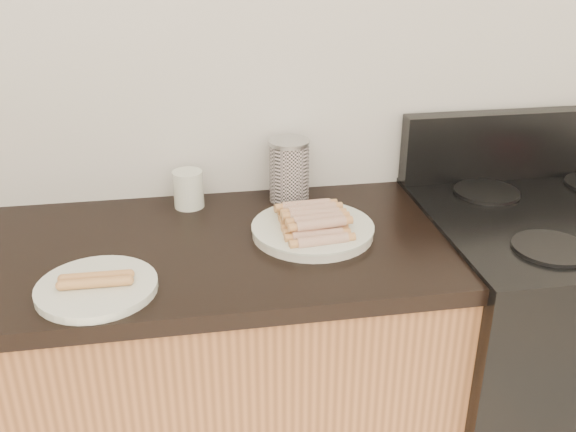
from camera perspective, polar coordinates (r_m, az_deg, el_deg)
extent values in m
cube|color=silver|center=(1.73, -2.44, 14.61)|extent=(4.00, 0.04, 2.60)
cube|color=#A56337|center=(1.88, -23.15, -16.32)|extent=(2.20, 0.59, 0.86)
cube|color=black|center=(2.05, 21.98, -11.65)|extent=(0.76, 0.65, 0.90)
cube|color=black|center=(1.83, 24.24, -0.03)|extent=(0.76, 0.65, 0.01)
cube|color=black|center=(2.02, 20.55, 6.04)|extent=(0.76, 0.06, 0.20)
cylinder|color=black|center=(1.61, 22.37, -2.66)|extent=(0.18, 0.18, 0.01)
cylinder|color=black|center=(1.88, 17.24, 2.05)|extent=(0.18, 0.18, 0.01)
cylinder|color=silver|center=(1.58, 2.21, -1.33)|extent=(0.36, 0.36, 0.02)
cylinder|color=white|center=(1.41, -16.63, -6.13)|extent=(0.34, 0.34, 0.02)
cylinder|color=brown|center=(1.49, 2.98, -2.19)|extent=(0.12, 0.03, 0.03)
cylinder|color=brown|center=(1.51, 2.75, -1.71)|extent=(0.12, 0.03, 0.03)
cylinder|color=brown|center=(1.54, 2.53, -1.25)|extent=(0.12, 0.03, 0.03)
cylinder|color=brown|center=(1.56, 2.32, -0.80)|extent=(0.12, 0.03, 0.03)
cylinder|color=brown|center=(1.59, 2.12, -0.37)|extent=(0.12, 0.03, 0.03)
cylinder|color=brown|center=(1.61, 1.92, 0.06)|extent=(0.12, 0.03, 0.03)
cylinder|color=brown|center=(1.64, 1.73, 0.47)|extent=(0.12, 0.03, 0.03)
cylinder|color=brown|center=(1.66, 1.54, 0.86)|extent=(0.12, 0.03, 0.03)
cylinder|color=brown|center=(1.51, 2.66, -0.73)|extent=(0.12, 0.03, 0.03)
cylinder|color=brown|center=(1.54, 2.44, -0.28)|extent=(0.12, 0.03, 0.03)
cylinder|color=brown|center=(1.56, 2.23, 0.15)|extent=(0.12, 0.03, 0.03)
cylinder|color=brown|center=(1.59, 2.03, 0.57)|extent=(0.12, 0.03, 0.03)
cylinder|color=brown|center=(1.61, 1.83, 0.98)|extent=(0.12, 0.03, 0.03)
cylinder|color=#B67E4E|center=(1.39, -16.78, -5.71)|extent=(0.14, 0.02, 0.02)
cylinder|color=#B67E4E|center=(1.41, -16.67, -5.17)|extent=(0.14, 0.02, 0.02)
cylinder|color=white|center=(1.75, 0.11, 3.90)|extent=(0.11, 0.11, 0.16)
cylinder|color=silver|center=(1.72, 0.11, 6.58)|extent=(0.11, 0.11, 0.01)
cylinder|color=white|center=(1.74, -8.85, 2.37)|extent=(0.10, 0.10, 0.10)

